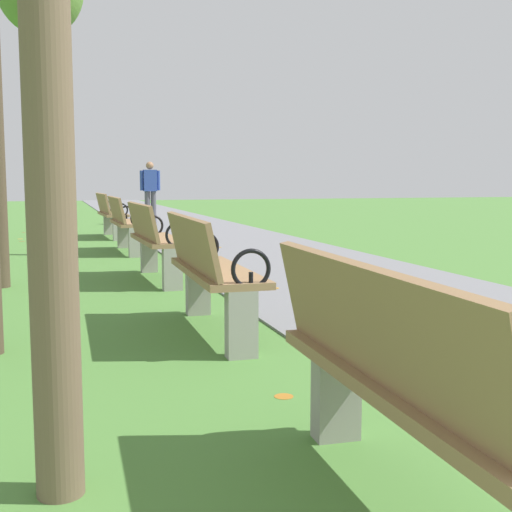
{
  "coord_description": "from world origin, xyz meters",
  "views": [
    {
      "loc": [
        -1.63,
        1.05,
        1.17
      ],
      "look_at": [
        -0.05,
        6.21,
        0.55
      ],
      "focal_mm": 46.89,
      "sensor_mm": 36.0,
      "label": 1
    }
  ],
  "objects_px": {
    "park_bench_3": "(210,271)",
    "park_bench_4": "(155,239)",
    "pedestrian_walking": "(150,189)",
    "park_bench_5": "(125,222)",
    "park_bench_2": "(406,383)",
    "park_bench_6": "(110,214)"
  },
  "relations": [
    {
      "from": "park_bench_3",
      "to": "park_bench_6",
      "type": "xyz_separation_m",
      "value": [
        0.0,
        8.92,
        0.0
      ]
    },
    {
      "from": "park_bench_3",
      "to": "park_bench_5",
      "type": "height_order",
      "value": "same"
    },
    {
      "from": "park_bench_5",
      "to": "pedestrian_walking",
      "type": "xyz_separation_m",
      "value": [
        1.36,
        6.77,
        0.44
      ]
    },
    {
      "from": "park_bench_2",
      "to": "park_bench_6",
      "type": "bearing_deg",
      "value": 90.0
    },
    {
      "from": "park_bench_4",
      "to": "pedestrian_walking",
      "type": "height_order",
      "value": "pedestrian_walking"
    },
    {
      "from": "park_bench_2",
      "to": "pedestrian_walking",
      "type": "bearing_deg",
      "value": 85.06
    },
    {
      "from": "pedestrian_walking",
      "to": "park_bench_4",
      "type": "bearing_deg",
      "value": -97.77
    },
    {
      "from": "pedestrian_walking",
      "to": "park_bench_2",
      "type": "bearing_deg",
      "value": -94.94
    },
    {
      "from": "park_bench_2",
      "to": "park_bench_3",
      "type": "relative_size",
      "value": 1.0
    },
    {
      "from": "park_bench_2",
      "to": "park_bench_3",
      "type": "bearing_deg",
      "value": 90.0
    },
    {
      "from": "park_bench_3",
      "to": "park_bench_4",
      "type": "xyz_separation_m",
      "value": [
        0.0,
        2.81,
        0.0
      ]
    },
    {
      "from": "park_bench_3",
      "to": "pedestrian_walking",
      "type": "distance_m",
      "value": 12.86
    },
    {
      "from": "park_bench_2",
      "to": "park_bench_5",
      "type": "xyz_separation_m",
      "value": [
        -0.0,
        8.94,
        0.0
      ]
    },
    {
      "from": "park_bench_3",
      "to": "park_bench_5",
      "type": "distance_m",
      "value": 6.01
    },
    {
      "from": "park_bench_4",
      "to": "pedestrian_walking",
      "type": "distance_m",
      "value": 10.07
    },
    {
      "from": "park_bench_6",
      "to": "pedestrian_walking",
      "type": "height_order",
      "value": "pedestrian_walking"
    },
    {
      "from": "park_bench_4",
      "to": "park_bench_5",
      "type": "distance_m",
      "value": 3.2
    },
    {
      "from": "park_bench_5",
      "to": "park_bench_3",
      "type": "bearing_deg",
      "value": -90.0
    },
    {
      "from": "park_bench_2",
      "to": "park_bench_6",
      "type": "distance_m",
      "value": 11.86
    },
    {
      "from": "park_bench_4",
      "to": "pedestrian_walking",
      "type": "xyz_separation_m",
      "value": [
        1.36,
        9.97,
        0.44
      ]
    },
    {
      "from": "park_bench_4",
      "to": "park_bench_5",
      "type": "relative_size",
      "value": 1.0
    },
    {
      "from": "park_bench_6",
      "to": "pedestrian_walking",
      "type": "bearing_deg",
      "value": 70.59
    }
  ]
}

